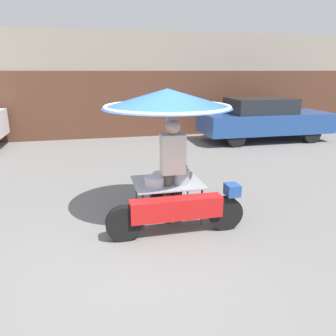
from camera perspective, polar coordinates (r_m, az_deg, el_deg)
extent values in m
plane|color=slate|center=(4.64, -4.40, -14.77)|extent=(36.00, 36.00, 0.00)
cube|color=gray|center=(13.27, -11.04, 14.07)|extent=(28.00, 2.00, 3.78)
cube|color=#563323|center=(12.29, -10.65, 10.69)|extent=(23.80, 0.06, 2.40)
cylinder|color=black|center=(5.25, 9.95, -7.74)|extent=(0.53, 0.14, 0.53)
cylinder|color=black|center=(4.89, -7.70, -9.54)|extent=(0.53, 0.14, 0.53)
cube|color=red|center=(4.95, 1.48, -7.03)|extent=(1.40, 0.24, 0.32)
cube|color=#234C93|center=(5.14, 11.12, -3.75)|extent=(0.20, 0.24, 0.18)
cylinder|color=black|center=(5.81, -0.73, -5.32)|extent=(0.48, 0.14, 0.48)
cylinder|color=#515156|center=(5.31, 5.86, -6.73)|extent=(0.03, 0.03, 0.63)
cylinder|color=#515156|center=(6.00, 3.47, -3.88)|extent=(0.03, 0.03, 0.63)
cylinder|color=#515156|center=(5.10, -4.36, -7.71)|extent=(0.03, 0.03, 0.63)
cylinder|color=#515156|center=(5.81, -5.56, -4.62)|extent=(0.03, 0.03, 0.63)
cube|color=#9E9EA3|center=(5.42, -0.12, -2.49)|extent=(1.12, 0.92, 0.02)
cylinder|color=#B2B2B7|center=(5.25, -0.12, 3.87)|extent=(0.03, 0.03, 1.21)
cone|color=blue|center=(5.14, -0.13, 12.07)|extent=(2.02, 2.02, 0.29)
torus|color=white|center=(5.15, -0.13, 10.67)|extent=(1.97, 1.97, 0.05)
cylinder|color=#B7B7BC|center=(5.19, -2.42, -2.36)|extent=(0.32, 0.32, 0.15)
cylinder|color=#939399|center=(5.30, 2.27, -1.51)|extent=(0.27, 0.27, 0.23)
cylinder|color=silver|center=(5.56, -1.11, -1.35)|extent=(0.31, 0.31, 0.10)
cylinder|color=#1E6BB2|center=(5.69, 2.32, -0.47)|extent=(0.21, 0.21, 0.18)
cylinder|color=#4C473D|center=(5.33, -0.13, -5.30)|extent=(0.14, 0.14, 0.84)
cylinder|color=#4C473D|center=(5.37, 1.75, -5.13)|extent=(0.14, 0.14, 0.84)
cube|color=beige|center=(5.13, 0.85, 2.42)|extent=(0.38, 0.22, 0.63)
sphere|color=tan|center=(5.04, 0.87, 7.15)|extent=(0.23, 0.23, 0.23)
cylinder|color=black|center=(12.38, 23.73, 5.47)|extent=(0.63, 0.20, 0.63)
cylinder|color=black|center=(13.56, 20.08, 6.73)|extent=(0.63, 0.20, 0.63)
cylinder|color=black|center=(10.94, 11.79, 5.23)|extent=(0.63, 0.20, 0.63)
cylinder|color=black|center=(12.27, 8.93, 6.59)|extent=(0.63, 0.20, 0.63)
cube|color=navy|center=(12.17, 16.50, 7.64)|extent=(4.53, 1.73, 0.68)
cube|color=#1E2328|center=(11.99, 15.78, 10.44)|extent=(2.17, 1.52, 0.51)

